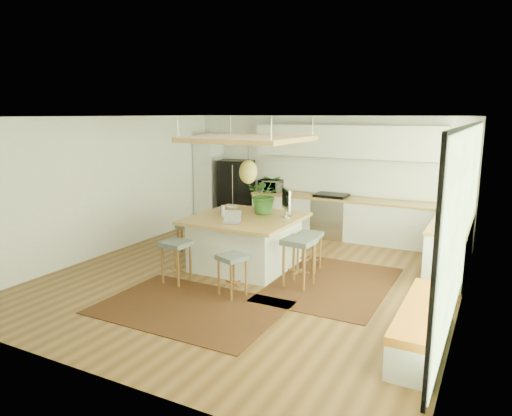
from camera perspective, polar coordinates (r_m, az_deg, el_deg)
The scene contains 33 objects.
floor at distance 8.15m, azimuth -0.39°, elevation -8.35°, with size 7.00×7.00×0.00m, color #523517.
ceiling at distance 7.67m, azimuth -0.41°, elevation 10.99°, with size 7.00×7.00×0.00m, color white.
wall_back at distance 10.98m, azimuth 8.23°, elevation 3.92°, with size 6.50×6.50×0.00m, color silver.
wall_front at distance 5.07m, azimuth -19.40°, elevation -5.34°, with size 6.50×6.50×0.00m, color silver.
wall_left at distance 9.74m, azimuth -17.56°, elevation 2.57°, with size 7.00×7.00×0.00m, color silver.
wall_right at distance 6.93m, azimuth 24.08°, elevation -1.30°, with size 7.00×7.00×0.00m, color silver.
window_wall at distance 6.92m, azimuth 23.87°, elevation -0.87°, with size 0.10×6.20×2.60m, color black, non-canonical shape.
pantry at distance 12.03m, azimuth -5.72°, elevation 3.54°, with size 0.55×0.60×2.25m, color silver.
back_counter_base at distance 10.67m, azimuth 10.30°, elevation -1.33°, with size 4.20×0.60×0.88m, color silver.
back_counter_top at distance 10.58m, azimuth 10.39°, elevation 1.10°, with size 4.24×0.64×0.05m, color olive.
backsplash at distance 10.79m, azimuth 10.95°, elevation 3.70°, with size 4.20×0.02×0.80m, color white.
upper_cabinets at distance 10.56m, azimuth 10.86°, elevation 7.91°, with size 4.20×0.34×0.70m, color silver.
range at distance 10.73m, azimuth 9.04°, elevation -0.89°, with size 0.76×0.62×1.00m, color #A5A5AA, non-canonical shape.
right_counter_base at distance 9.10m, azimuth 22.48°, elevation -4.23°, with size 0.60×2.50×0.88m, color silver.
right_counter_top at distance 8.99m, azimuth 22.70°, elevation -1.40°, with size 0.64×2.54×0.05m, color olive.
window_bench at distance 6.14m, azimuth 19.59°, elevation -13.34°, with size 0.52×2.00×0.50m, color silver, non-canonical shape.
ceiling_panel at distance 8.20m, azimuth -0.95°, elevation 6.47°, with size 1.86×1.86×0.80m, color olive, non-canonical shape.
rug_near at distance 7.00m, azimuth -8.01°, elevation -11.82°, with size 2.60×1.80×0.01m, color black.
rug_right at distance 7.93m, azimuth 9.16°, elevation -9.04°, with size 1.80×2.60×0.01m, color black.
fridge at distance 11.66m, azimuth -2.31°, elevation 2.35°, with size 0.81×0.64×1.63m, color black, non-canonical shape.
island at distance 8.56m, azimuth -1.25°, elevation -4.11°, with size 1.85×1.85×0.93m, color olive, non-canonical shape.
stool_near_left at distance 7.87m, azimuth -9.60°, elevation -6.51°, with size 0.42×0.42×0.71m, color #444B4B, non-canonical shape.
stool_near_right at distance 7.25m, azimuth -2.88°, elevation -7.95°, with size 0.39×0.39×0.65m, color #444B4B, non-canonical shape.
stool_right_front at distance 7.67m, azimuth 5.17°, elevation -6.88°, with size 0.47×0.47×0.79m, color #444B4B, non-canonical shape.
stool_right_back at distance 8.43m, azimuth 6.44°, elevation -5.21°, with size 0.41×0.41×0.69m, color #444B4B, non-canonical shape.
stool_left_side at distance 9.40m, azimuth -8.33°, elevation -3.52°, with size 0.38×0.38×0.64m, color #444B4B, non-canonical shape.
laptop at distance 7.94m, azimuth -2.99°, elevation -1.01°, with size 0.29×0.31×0.22m, color #A5A5AA, non-canonical shape.
monitor at distance 8.41m, azimuth 3.67°, elevation 0.65°, with size 0.56×0.20×0.52m, color #A5A5AA, non-canonical shape.
microwave at distance 11.16m, azimuth 1.77°, elevation 2.87°, with size 0.52×0.29×0.35m, color #A5A5AA.
island_plant at distance 8.73m, azimuth 1.06°, elevation 1.21°, with size 0.65×0.72×0.56m, color #1E4C19.
island_bowl at distance 9.16m, azimuth -2.93°, elevation 0.06°, with size 0.21×0.21×0.05m, color white.
island_bottle_0 at distance 8.79m, azimuth -4.09°, elevation 0.02°, with size 0.07×0.07×0.19m, color blue.
island_bottle_1 at distance 8.50m, azimuth -4.11°, elevation -0.37°, with size 0.07×0.07×0.19m, color silver.
Camera 1 is at (3.60, -6.77, 2.75)m, focal length 33.08 mm.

